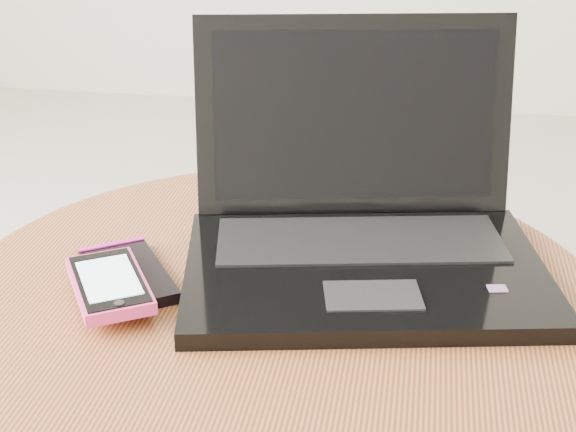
# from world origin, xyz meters

# --- Properties ---
(table) EXTENTS (0.61, 0.61, 0.48)m
(table) POSITION_xyz_m (-0.08, -0.09, 0.38)
(table) COLOR #4F2C1A
(table) RESTS_ON ground
(laptop) EXTENTS (0.37, 0.32, 0.21)m
(laptop) POSITION_xyz_m (-0.01, -0.03, 0.52)
(laptop) COLOR black
(laptop) RESTS_ON table
(phone_black) EXTENTS (0.12, 0.14, 0.01)m
(phone_black) POSITION_xyz_m (-0.21, -0.10, 0.49)
(phone_black) COLOR black
(phone_black) RESTS_ON table
(phone_pink) EXTENTS (0.11, 0.12, 0.01)m
(phone_pink) POSITION_xyz_m (-0.22, -0.14, 0.50)
(phone_pink) COLOR #E93882
(phone_pink) RESTS_ON phone_black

